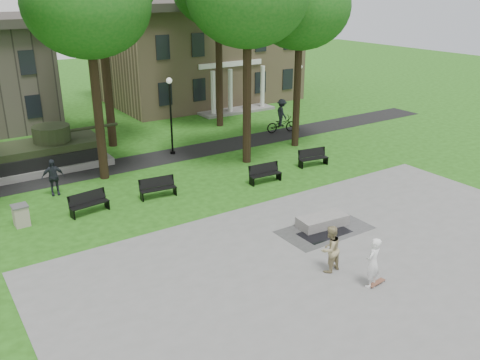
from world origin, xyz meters
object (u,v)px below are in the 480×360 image
object	(u,v)px
concrete_block	(322,221)
skateboarder	(373,263)
park_bench_0	(89,202)
friend_watching	(330,249)
cyclist	(282,119)
trash_bin	(21,215)

from	to	relation	value
concrete_block	skateboarder	bearing A→B (deg)	-111.83
concrete_block	park_bench_0	xyz separation A→B (m)	(-8.03, 6.95, 0.28)
skateboarder	park_bench_0	world-z (taller)	skateboarder
friend_watching	park_bench_0	xyz separation A→B (m)	(-5.69, 9.89, -0.39)
friend_watching	cyclist	distance (m)	18.93
concrete_block	cyclist	size ratio (longest dim) A/B	0.92
skateboarder	trash_bin	size ratio (longest dim) A/B	1.91
skateboarder	park_bench_0	xyz separation A→B (m)	(-6.22, 11.44, -0.42)
skateboarder	trash_bin	bearing A→B (deg)	-70.35
skateboarder	friend_watching	distance (m)	1.64
skateboarder	cyclist	bearing A→B (deg)	-136.92
cyclist	trash_bin	distance (m)	19.61
skateboarder	cyclist	world-z (taller)	cyclist
concrete_block	skateboarder	size ratio (longest dim) A/B	1.20
concrete_block	park_bench_0	world-z (taller)	park_bench_0
cyclist	trash_bin	world-z (taller)	cyclist
concrete_block	skateboarder	world-z (taller)	skateboarder
skateboarder	friend_watching	world-z (taller)	skateboarder
friend_watching	park_bench_0	world-z (taller)	friend_watching
friend_watching	trash_bin	bearing A→B (deg)	-56.73
trash_bin	friend_watching	bearing A→B (deg)	-49.95
cyclist	park_bench_0	distance (m)	16.98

